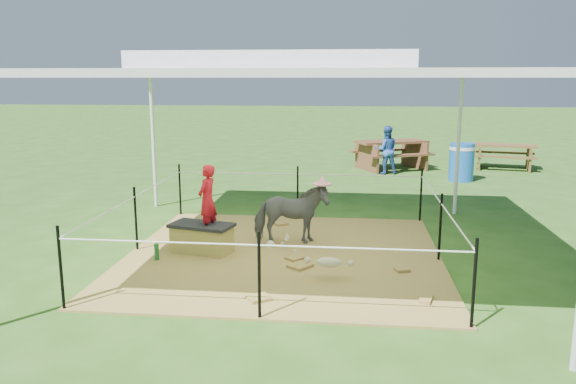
# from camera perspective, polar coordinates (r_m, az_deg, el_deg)

# --- Properties ---
(ground) EXTENTS (90.00, 90.00, 0.00)m
(ground) POSITION_cam_1_polar(r_m,az_deg,el_deg) (8.38, -0.45, -6.52)
(ground) COLOR #2D5919
(ground) RESTS_ON ground
(hay_patch) EXTENTS (4.60, 4.60, 0.03)m
(hay_patch) POSITION_cam_1_polar(r_m,az_deg,el_deg) (8.38, -0.45, -6.42)
(hay_patch) COLOR brown
(hay_patch) RESTS_ON ground
(canopy_tent) EXTENTS (6.30, 6.30, 2.90)m
(canopy_tent) POSITION_cam_1_polar(r_m,az_deg,el_deg) (7.97, -0.48, 12.20)
(canopy_tent) COLOR silver
(canopy_tent) RESTS_ON ground
(rope_fence) EXTENTS (4.54, 4.54, 1.00)m
(rope_fence) POSITION_cam_1_polar(r_m,az_deg,el_deg) (8.21, -0.46, -2.25)
(rope_fence) COLOR black
(rope_fence) RESTS_ON ground
(straw_bale) EXTENTS (0.95, 0.63, 0.38)m
(straw_bale) POSITION_cam_1_polar(r_m,az_deg,el_deg) (8.54, -8.73, -4.76)
(straw_bale) COLOR #A2883A
(straw_bale) RESTS_ON hay_patch
(dark_cloth) EXTENTS (1.01, 0.69, 0.05)m
(dark_cloth) POSITION_cam_1_polar(r_m,az_deg,el_deg) (8.48, -8.77, -3.36)
(dark_cloth) COLOR black
(dark_cloth) RESTS_ON straw_bale
(woman) EXTENTS (0.33, 0.43, 1.04)m
(woman) POSITION_cam_1_polar(r_m,az_deg,el_deg) (8.34, -8.21, -0.10)
(woman) COLOR red
(woman) RESTS_ON straw_bale
(green_bottle) EXTENTS (0.08, 0.08, 0.24)m
(green_bottle) POSITION_cam_1_polar(r_m,az_deg,el_deg) (8.31, -13.20, -5.92)
(green_bottle) COLOR #176B27
(green_bottle) RESTS_ON hay_patch
(pony) EXTENTS (1.22, 0.76, 0.96)m
(pony) POSITION_cam_1_polar(r_m,az_deg,el_deg) (8.75, 0.30, -2.28)
(pony) COLOR #4F4F54
(pony) RESTS_ON hay_patch
(pink_hat) EXTENTS (0.30, 0.30, 0.14)m
(pink_hat) POSITION_cam_1_polar(r_m,az_deg,el_deg) (8.64, 0.31, 1.26)
(pink_hat) COLOR pink
(pink_hat) RESTS_ON pony
(foal) EXTENTS (0.91, 0.50, 0.50)m
(foal) POSITION_cam_1_polar(r_m,az_deg,el_deg) (7.33, 4.18, -6.92)
(foal) COLOR beige
(foal) RESTS_ON hay_patch
(trash_barrel) EXTENTS (0.82, 0.82, 0.97)m
(trash_barrel) POSITION_cam_1_polar(r_m,az_deg,el_deg) (15.02, 17.21, 2.92)
(trash_barrel) COLOR blue
(trash_barrel) RESTS_ON ground
(picnic_table_near) EXTENTS (2.41, 2.14, 0.83)m
(picnic_table_near) POSITION_cam_1_polar(r_m,az_deg,el_deg) (16.47, 10.43, 3.73)
(picnic_table_near) COLOR #51311B
(picnic_table_near) RESTS_ON ground
(picnic_table_far) EXTENTS (1.94, 1.58, 0.72)m
(picnic_table_far) POSITION_cam_1_polar(r_m,az_deg,el_deg) (17.45, 21.09, 3.39)
(picnic_table_far) COLOR brown
(picnic_table_far) RESTS_ON ground
(distant_person) EXTENTS (0.72, 0.60, 1.32)m
(distant_person) POSITION_cam_1_polar(r_m,az_deg,el_deg) (15.61, 9.94, 4.23)
(distant_person) COLOR #2F56B0
(distant_person) RESTS_ON ground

